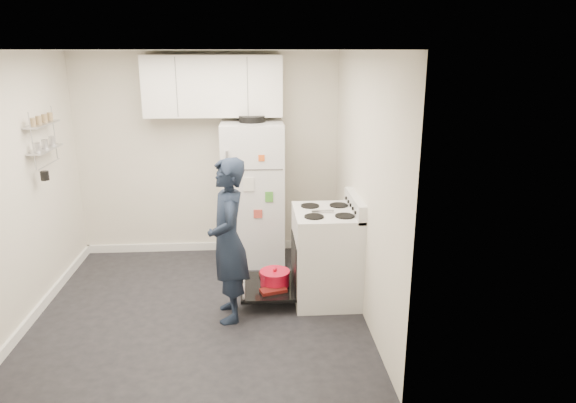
{
  "coord_description": "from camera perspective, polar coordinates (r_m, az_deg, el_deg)",
  "views": [
    {
      "loc": [
        0.56,
        -4.71,
        2.49
      ],
      "look_at": [
        0.89,
        0.18,
        1.05
      ],
      "focal_mm": 32.0,
      "sensor_mm": 36.0,
      "label": 1
    }
  ],
  "objects": [
    {
      "name": "electric_range",
      "position": [
        5.31,
        4.1,
        -6.06
      ],
      "size": [
        0.66,
        0.76,
        1.1
      ],
      "color": "silver",
      "rests_on": "ground"
    },
    {
      "name": "person",
      "position": [
        4.84,
        -6.67,
        -4.35
      ],
      "size": [
        0.45,
        0.62,
        1.57
      ],
      "primitive_type": "imported",
      "rotation": [
        0.0,
        0.0,
        -1.44
      ],
      "color": "black",
      "rests_on": "ground"
    },
    {
      "name": "upper_cabinets",
      "position": [
        6.17,
        -8.31,
        12.58
      ],
      "size": [
        1.6,
        0.33,
        0.7
      ],
      "primitive_type": "cube",
      "color": "silver",
      "rests_on": "room"
    },
    {
      "name": "open_oven_door",
      "position": [
        5.37,
        -1.88,
        -8.93
      ],
      "size": [
        0.55,
        0.7,
        0.23
      ],
      "color": "black",
      "rests_on": "ground"
    },
    {
      "name": "room",
      "position": [
        4.94,
        -10.53,
        1.04
      ],
      "size": [
        3.21,
        3.21,
        2.51
      ],
      "color": "black",
      "rests_on": "ground"
    },
    {
      "name": "refrigerator",
      "position": [
        6.18,
        -3.89,
        1.01
      ],
      "size": [
        0.72,
        0.74,
        1.77
      ],
      "color": "silver",
      "rests_on": "ground"
    },
    {
      "name": "wall_shelf_rack",
      "position": [
        5.66,
        -25.52,
        6.5
      ],
      "size": [
        0.14,
        0.6,
        0.61
      ],
      "color": "#B2B2B7",
      "rests_on": "room"
    }
  ]
}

